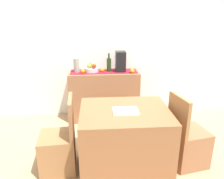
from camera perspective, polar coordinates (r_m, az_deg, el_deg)
ground_plane at (r=3.23m, az=1.41°, el=-14.50°), size 6.40×6.40×0.02m
room_wall_rear at (r=3.89m, az=-0.15°, el=12.83°), size 6.40×0.06×2.70m
sideboard_console at (r=3.85m, az=-1.99°, el=-1.53°), size 1.16×0.42×0.84m
table_runner at (r=3.72m, az=-2.06°, el=4.60°), size 1.09×0.32×0.01m
fruit_bowl at (r=3.71m, az=-5.24°, el=5.05°), size 0.22×0.22×0.06m
apple_upper at (r=3.65m, az=-4.59°, el=5.94°), size 0.07×0.07×0.07m
apple_front at (r=3.68m, az=-5.83°, el=6.05°), size 0.08×0.08×0.08m
apple_right at (r=3.72m, az=-4.72°, el=6.16°), size 0.07×0.07×0.07m
apple_rear at (r=3.75m, az=-5.69°, el=6.23°), size 0.07×0.07×0.07m
wine_bottle at (r=3.69m, az=-0.80°, el=6.35°), size 0.07×0.07×0.31m
coffee_maker at (r=3.70m, az=2.19°, el=7.13°), size 0.16×0.18×0.33m
ceramic_vase at (r=3.70m, az=-9.06°, el=6.10°), size 0.09×0.09×0.23m
orange_loose_mid at (r=3.63m, az=5.18°, el=4.76°), size 0.08×0.08×0.08m
orange_loose_near_bowl at (r=3.63m, az=-7.46°, el=4.61°), size 0.07×0.07×0.07m
orange_loose_far at (r=3.68m, az=-2.49°, el=4.97°), size 0.07×0.07×0.07m
dining_table at (r=2.69m, az=3.19°, el=-12.46°), size 1.01×0.82×0.74m
open_book at (r=2.48m, az=3.46°, el=-5.52°), size 0.28×0.21×0.02m
chair_near_window at (r=2.77m, az=-13.35°, el=-14.59°), size 0.43×0.43×0.90m
chair_by_corner at (r=2.94m, az=18.60°, el=-13.03°), size 0.47×0.47×0.90m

